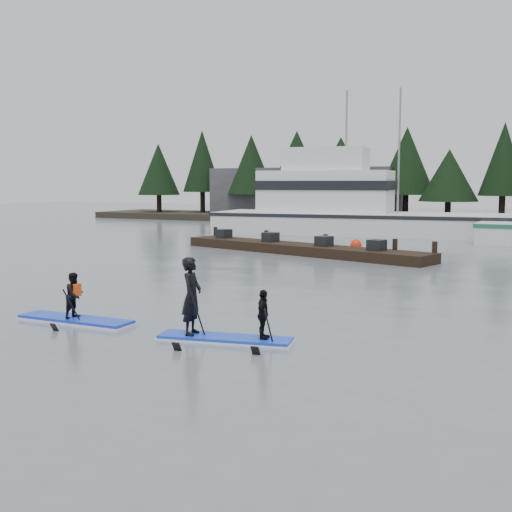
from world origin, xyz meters
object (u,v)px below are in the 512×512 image
at_px(fishing_boat_large, 350,221).
at_px(floating_dock, 300,249).
at_px(paddleboard_solo, 75,307).
at_px(paddleboard_duo, 215,311).

height_order(fishing_boat_large, floating_dock, fishing_boat_large).
distance_m(floating_dock, paddleboard_solo, 17.60).
bearing_deg(floating_dock, paddleboard_duo, -57.79).
relative_size(floating_dock, paddleboard_solo, 4.46).
xyz_separation_m(fishing_boat_large, floating_dock, (1.88, -13.42, -0.63)).
distance_m(floating_dock, paddleboard_duo, 18.39).
height_order(fishing_boat_large, paddleboard_duo, fishing_boat_large).
relative_size(floating_dock, paddleboard_duo, 4.58).
bearing_deg(fishing_boat_large, floating_dock, -88.64).
xyz_separation_m(floating_dock, paddleboard_solo, (1.16, -17.56, 0.16)).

